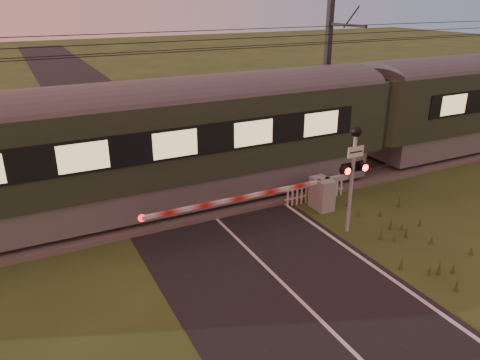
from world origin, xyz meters
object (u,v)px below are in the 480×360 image
crossing_signal (354,161)px  train (364,116)px  catenary_mast (327,74)px  boom_gate (313,194)px  picket_fence (315,191)px

crossing_signal → train: bearing=46.2°
train → catenary_mast: (-0.39, 2.23, 1.49)m
boom_gate → picket_fence: (0.58, 0.65, -0.23)m
picket_fence → crossing_signal: bearing=-100.4°
crossing_signal → picket_fence: size_ratio=1.35×
boom_gate → crossing_signal: crossing_signal is taller
boom_gate → crossing_signal: size_ratio=2.17×
crossing_signal → picket_fence: bearing=79.6°
train → picket_fence: size_ratio=17.58×
picket_fence → boom_gate: bearing=-131.8°
train → boom_gate: 5.30m
catenary_mast → crossing_signal: bearing=-119.9°
boom_gate → catenary_mast: 6.98m
picket_fence → catenary_mast: (3.33, 4.13, 3.50)m
train → catenary_mast: 2.71m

